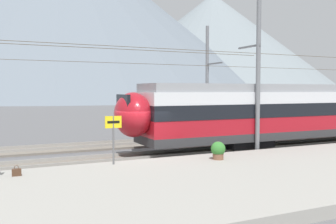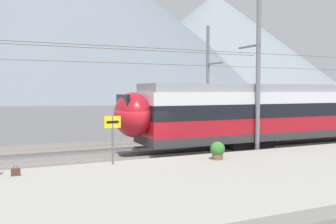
{
  "view_description": "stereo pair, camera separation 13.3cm",
  "coord_description": "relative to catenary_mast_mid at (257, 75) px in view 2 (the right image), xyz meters",
  "views": [
    {
      "loc": [
        -6.35,
        -16.68,
        3.49
      ],
      "look_at": [
        2.47,
        2.33,
        2.28
      ],
      "focal_mm": 40.1,
      "sensor_mm": 36.0,
      "label": 1
    },
    {
      "loc": [
        -6.23,
        -16.74,
        3.49
      ],
      "look_at": [
        2.47,
        2.33,
        2.28
      ],
      "focal_mm": 40.1,
      "sensor_mm": 36.0,
      "label": 2
    }
  ],
  "objects": [
    {
      "name": "catenary_mast_far_side",
      "position": [
        1.9,
        8.21,
        -0.04
      ],
      "size": [
        41.57,
        2.23,
        8.33
      ],
      "color": "slate",
      "rests_on": "ground"
    },
    {
      "name": "mountain_central_peak",
      "position": [
        17.49,
        162.94,
        34.14
      ],
      "size": [
        188.78,
        188.78,
        76.89
      ],
      "primitive_type": "cone",
      "color": "slate",
      "rests_on": "ground"
    },
    {
      "name": "platform_slab",
      "position": [
        -6.4,
        -4.77,
        -4.11
      ],
      "size": [
        120.0,
        8.54,
        0.39
      ],
      "primitive_type": "cube",
      "color": "gray",
      "rests_on": "ground"
    },
    {
      "name": "track_near",
      "position": [
        -6.4,
        1.49,
        -4.24
      ],
      "size": [
        120.0,
        3.0,
        0.28
      ],
      "color": "#6B6359",
      "rests_on": "ground"
    },
    {
      "name": "track_far",
      "position": [
        -6.4,
        6.41,
        -4.24
      ],
      "size": [
        120.0,
        3.0,
        0.28
      ],
      "color": "#6B6359",
      "rests_on": "ground"
    },
    {
      "name": "platform_sign",
      "position": [
        -8.28,
        -1.13,
        -2.42
      ],
      "size": [
        0.7,
        0.08,
        2.03
      ],
      "color": "#59595B",
      "rests_on": "platform_slab"
    },
    {
      "name": "catenary_mast_mid",
      "position": [
        0.0,
        0.0,
        0.0
      ],
      "size": [
        41.57,
        1.89,
        8.36
      ],
      "color": "slate",
      "rests_on": "ground"
    },
    {
      "name": "ground_plane",
      "position": [
        -6.4,
        0.47,
        -4.31
      ],
      "size": [
        400.0,
        400.0,
        0.0
      ],
      "primitive_type": "plane",
      "color": "#565659"
    },
    {
      "name": "mountain_right_ridge",
      "position": [
        86.98,
        145.9,
        21.42
      ],
      "size": [
        130.08,
        130.08,
        51.46
      ],
      "primitive_type": "cone",
      "color": "slate",
      "rests_on": "ground"
    },
    {
      "name": "handbag_beside_passenger",
      "position": [
        -12.08,
        -1.7,
        -3.78
      ],
      "size": [
        0.32,
        0.18,
        0.39
      ],
      "color": "#472D1E",
      "rests_on": "platform_slab"
    },
    {
      "name": "potted_plant_platform_edge",
      "position": [
        -3.69,
        -2.02,
        -3.47
      ],
      "size": [
        0.66,
        0.66,
        0.81
      ],
      "color": "brown",
      "rests_on": "platform_slab"
    }
  ]
}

